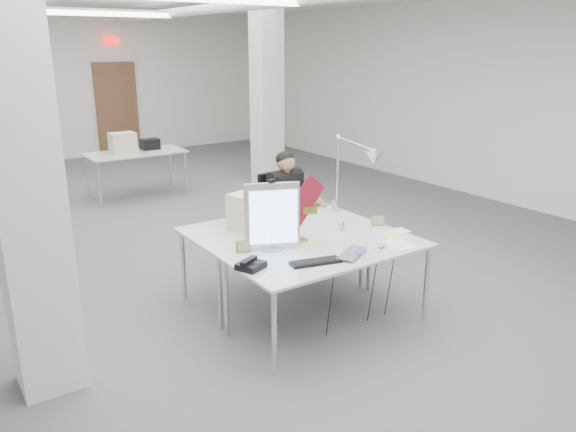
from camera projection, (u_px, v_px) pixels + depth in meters
The scene contains 21 objects.
room_shell at pixel (198, 113), 6.76m from camera, with size 10.04×14.04×3.24m.
desk_main at pixel (330, 251), 4.95m from camera, with size 1.80×0.90×0.03m, color silver.
desk_second at pixel (274, 225), 5.66m from camera, with size 1.80×0.90×0.03m, color silver.
bg_desk_a at pixel (135, 153), 9.40m from camera, with size 1.60×0.80×0.03m, color silver.
office_chair at pixel (284, 216), 6.53m from camera, with size 0.57×0.57×1.15m, color black, non-canonical shape.
seated_person at pixel (286, 190), 6.39m from camera, with size 0.49×0.61×0.92m, color black, non-canonical shape.
monitor at pixel (272, 216), 4.87m from camera, with size 0.48×0.05×0.60m, color silver.
pennant at pixel (302, 206), 4.98m from camera, with size 0.53×0.01×0.22m, color maroon.
keyboard at pixel (316, 262), 4.63m from camera, with size 0.43×0.14×0.02m, color black.
laptop at pixel (358, 255), 4.77m from camera, with size 0.37×0.24×0.03m, color #ACACB1.
mouse at pixel (381, 246), 4.98m from camera, with size 0.08×0.05×0.03m, color #A3A2A7.
bankers_lamp at pixel (298, 225), 5.10m from camera, with size 0.27×0.11×0.31m, color gold, non-canonical shape.
desk_phone at pixel (251, 265), 4.52m from camera, with size 0.21×0.18×0.05m, color black.
picture_frame_left at pixel (243, 247), 4.86m from camera, with size 0.13×0.01×0.11m, color #9F8344.
picture_frame_right at pixel (378, 221), 5.58m from camera, with size 0.13×0.01×0.10m, color #B77D4E.
desk_clock at pixel (342, 225), 5.46m from camera, with size 0.09×0.09×0.03m, color silver.
paper_stack_a at pixel (399, 244), 5.06m from camera, with size 0.21×0.30×0.01m, color white.
paper_stack_b at pixel (395, 236), 5.28m from camera, with size 0.16×0.22×0.01m, color #FFDE98.
paper_stack_c at pixel (398, 231), 5.42m from camera, with size 0.22×0.15×0.01m, color white.
beige_monitor at pixel (252, 211), 5.46m from camera, with size 0.37×0.35×0.35m, color beige.
architect_lamp at pixel (353, 179), 5.78m from camera, with size 0.21×0.62×0.80m, color silver, non-canonical shape.
Camera 1 is at (-2.92, -6.12, 2.49)m, focal length 35.00 mm.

